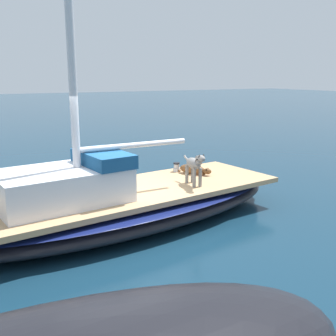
% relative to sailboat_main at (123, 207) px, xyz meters
% --- Properties ---
extents(ground_plane, '(120.00, 120.00, 0.00)m').
position_rel_sailboat_main_xyz_m(ground_plane, '(0.00, 0.00, -0.34)').
color(ground_plane, '#143347').
extents(sailboat_main, '(3.29, 7.47, 0.66)m').
position_rel_sailboat_main_xyz_m(sailboat_main, '(0.00, 0.00, 0.00)').
color(sailboat_main, black).
rests_on(sailboat_main, ground).
extents(mast_main, '(0.14, 2.27, 6.94)m').
position_rel_sailboat_main_xyz_m(mast_main, '(-0.10, 0.74, 3.44)').
color(mast_main, silver).
rests_on(mast_main, sailboat_main).
extents(cabin_house, '(1.63, 2.36, 0.84)m').
position_rel_sailboat_main_xyz_m(cabin_house, '(-0.13, 1.11, 0.67)').
color(cabin_house, silver).
rests_on(cabin_house, sailboat_main).
extents(dog_brown, '(0.85, 0.58, 0.22)m').
position_rel_sailboat_main_xyz_m(dog_brown, '(0.51, -1.95, 0.43)').
color(dog_brown, brown).
rests_on(dog_brown, sailboat_main).
extents(dog_grey, '(0.94, 0.29, 0.70)m').
position_rel_sailboat_main_xyz_m(dog_grey, '(-0.29, -1.45, 0.75)').
color(dog_grey, gray).
rests_on(dog_grey, sailboat_main).
extents(deck_winch, '(0.16, 0.16, 0.21)m').
position_rel_sailboat_main_xyz_m(deck_winch, '(0.91, -1.73, 0.42)').
color(deck_winch, '#B7B7BC').
rests_on(deck_winch, sailboat_main).
extents(mooring_buoy, '(0.44, 0.44, 0.44)m').
position_rel_sailboat_main_xyz_m(mooring_buoy, '(4.02, 0.13, -0.12)').
color(mooring_buoy, yellow).
rests_on(mooring_buoy, ground).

